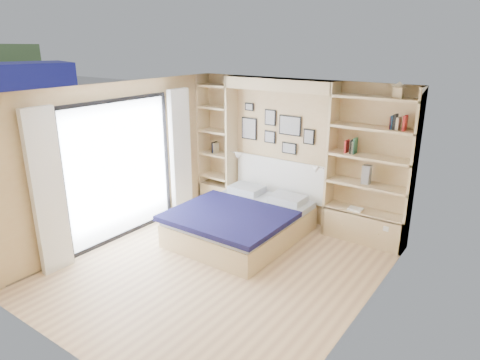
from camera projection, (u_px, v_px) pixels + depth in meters
The scene contains 8 objects.
ground at pixel (219, 269), 6.08m from camera, with size 4.50×4.50×0.00m, color #DBB887.
room_shell at pixel (256, 167), 7.13m from camera, with size 4.50×4.50×4.50m.
bed at pixel (242, 221), 7.01m from camera, with size 1.79×2.29×1.07m.
photo_gallery at pixel (275, 129), 7.55m from camera, with size 1.48×0.02×0.82m.
reading_lamps at pixel (275, 161), 7.45m from camera, with size 1.92×0.12×0.15m.
shelf_decor at pixel (354, 137), 6.57m from camera, with size 3.52×0.23×2.03m.
deck at pixel (69, 213), 8.06m from camera, with size 3.20×4.00×0.05m, color #675E4C.
deck_chair at pixel (140, 188), 8.26m from camera, with size 0.71×0.90×0.79m.
Camera 1 is at (3.36, -4.21, 3.10)m, focal length 32.00 mm.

